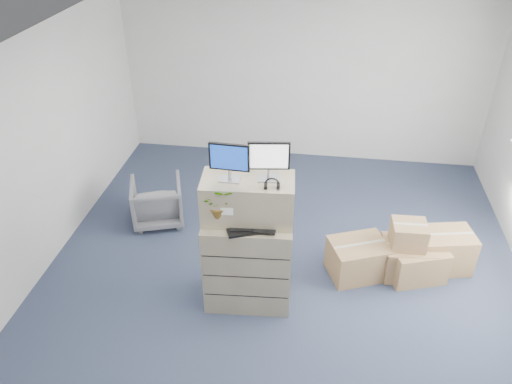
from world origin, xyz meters
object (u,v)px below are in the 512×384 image
filing_cabinet_lower (248,261)px  potted_plant (220,207)px  keyboard (252,228)px  monitor_right (269,159)px  water_bottle (252,206)px  office_chair (157,200)px  monitor_left (229,160)px

filing_cabinet_lower → potted_plant: bearing=-162.6°
keyboard → potted_plant: potted_plant is taller
monitor_right → keyboard: monitor_right is taller
monitor_right → water_bottle: (-0.17, -0.02, -0.58)m
water_bottle → potted_plant: bearing=-149.3°
keyboard → water_bottle: (-0.03, 0.22, 0.12)m
filing_cabinet_lower → water_bottle: water_bottle is taller
keyboard → office_chair: bearing=116.0°
monitor_right → keyboard: size_ratio=0.80×
office_chair → water_bottle: bearing=122.3°
monitor_left → keyboard: size_ratio=0.79×
monitor_left → water_bottle: bearing=15.5°
keyboard → water_bottle: water_bottle is taller
monitor_right → monitor_left: bearing=-177.1°
water_bottle → office_chair: bearing=140.7°
monitor_left → office_chair: (-1.34, 1.33, -1.49)m
potted_plant → water_bottle: bearing=30.7°
monitor_left → office_chair: 2.41m
filing_cabinet_lower → monitor_left: bearing=168.1°
monitor_left → keyboard: 0.77m
water_bottle → office_chair: (-1.56, 1.28, -0.91)m
filing_cabinet_lower → potted_plant: (-0.27, -0.11, 0.79)m
potted_plant → office_chair: bearing=130.6°
filing_cabinet_lower → potted_plant: 0.84m
monitor_left → potted_plant: bearing=-121.1°
water_bottle → potted_plant: potted_plant is taller
monitor_left → potted_plant: size_ratio=0.95×
keyboard → monitor_left: bearing=125.2°
filing_cabinet_lower → monitor_right: (0.21, 0.10, 1.29)m
monitor_left → water_bottle: 0.62m
filing_cabinet_lower → keyboard: bearing=-68.8°
monitor_left → office_chair: size_ratio=0.59×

